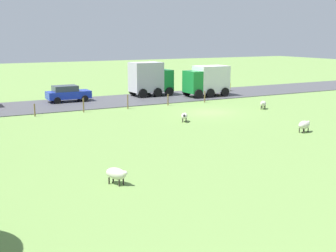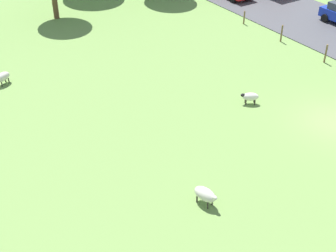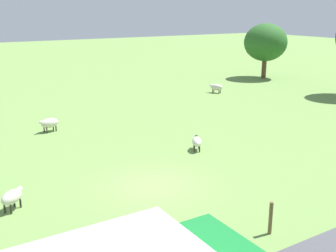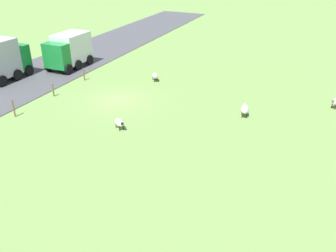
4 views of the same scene
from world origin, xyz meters
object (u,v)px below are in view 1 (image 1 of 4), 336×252
(sheep_0, at_px, (304,125))
(car_3, at_px, (211,85))
(sheep_2, at_px, (263,104))
(truck_1, at_px, (150,78))
(car_4, at_px, (68,93))
(sheep_1, at_px, (184,116))
(truck_0, at_px, (207,80))
(sheep_4, at_px, (116,174))

(sheep_0, xyz_separation_m, car_3, (21.65, -6.82, 0.33))
(car_3, bearing_deg, sheep_2, 167.32)
(truck_1, distance_m, car_4, 9.18)
(sheep_1, relative_size, sheep_2, 1.01)
(truck_1, bearing_deg, truck_0, -121.81)
(truck_1, xyz_separation_m, car_4, (-0.11, 9.12, -1.05))
(sheep_4, xyz_separation_m, truck_1, (25.60, -14.06, 1.45))
(sheep_0, distance_m, sheep_4, 15.81)
(sheep_1, bearing_deg, sheep_4, 138.19)
(sheep_1, distance_m, truck_1, 15.06)
(sheep_1, height_order, car_3, car_3)
(sheep_0, relative_size, sheep_2, 1.19)
(truck_0, xyz_separation_m, car_3, (3.34, -2.82, -0.95))
(sheep_1, height_order, truck_0, truck_0)
(sheep_4, xyz_separation_m, car_4, (25.48, -4.94, 0.40))
(sheep_0, bearing_deg, sheep_2, -23.87)
(truck_0, bearing_deg, sheep_1, 140.28)
(sheep_2, xyz_separation_m, car_4, (12.47, 14.31, 0.40))
(sheep_2, distance_m, car_4, 18.99)
(sheep_0, height_order, car_3, car_3)
(sheep_1, height_order, truck_1, truck_1)
(sheep_2, relative_size, car_3, 0.26)
(sheep_2, relative_size, truck_0, 0.22)
(truck_0, bearing_deg, sheep_4, 139.22)
(sheep_1, distance_m, truck_0, 14.60)
(car_3, bearing_deg, sheep_1, 140.17)
(sheep_1, relative_size, car_3, 0.26)
(truck_0, relative_size, car_4, 1.10)
(truck_1, xyz_separation_m, car_3, (0.10, -8.05, -1.09))
(sheep_2, distance_m, car_3, 13.00)
(sheep_0, distance_m, sheep_2, 9.80)
(truck_0, distance_m, car_4, 14.71)
(sheep_0, xyz_separation_m, sheep_4, (-4.05, 15.29, -0.03))
(sheep_1, bearing_deg, car_4, 19.44)
(truck_0, xyz_separation_m, truck_1, (3.24, 5.22, 0.15))
(sheep_1, distance_m, sheep_4, 14.99)
(sheep_0, bearing_deg, car_4, 25.76)
(car_3, distance_m, car_4, 17.17)
(sheep_0, xyz_separation_m, car_4, (21.44, 10.34, 0.37))
(sheep_1, distance_m, sheep_2, 9.44)
(sheep_1, distance_m, car_4, 15.18)
(car_4, bearing_deg, truck_0, -102.31)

